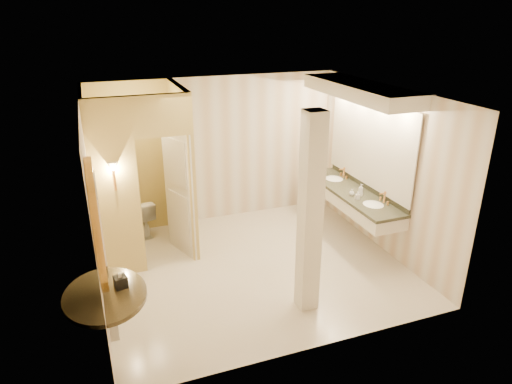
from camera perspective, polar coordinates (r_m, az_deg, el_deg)
floor at (r=7.30m, az=-0.24°, el=-9.28°), size 4.50×4.50×0.00m
ceiling at (r=6.34m, az=-0.28°, el=12.08°), size 4.50×4.50×0.00m
wall_back at (r=8.51m, az=-4.88°, el=5.22°), size 4.50×0.02×2.70m
wall_front at (r=5.05m, az=7.58°, el=-7.12°), size 4.50×0.02×2.70m
wall_left at (r=6.36m, az=-19.69°, el=-1.94°), size 0.02×4.00×2.70m
wall_right at (r=7.72m, az=15.66°, el=2.71°), size 0.02×4.00×2.70m
toilet_closet at (r=7.32m, az=-11.17°, el=2.37°), size 1.50×1.55×2.70m
wall_sconce at (r=6.63m, az=-17.43°, el=2.87°), size 0.14×0.14×0.42m
vanity at (r=7.80m, az=12.56°, el=5.35°), size 0.75×2.55×2.09m
console_shelf at (r=5.16m, az=-18.81°, el=-7.49°), size 1.13×1.13×2.01m
pillar at (r=5.82m, az=6.79°, el=-2.96°), size 0.25×0.25×2.70m
tissue_box at (r=5.42m, az=-16.56°, el=-10.72°), size 0.16×0.16×0.13m
toilet at (r=8.39m, az=-14.34°, el=-3.08°), size 0.55×0.74×0.67m
soap_bottle_a at (r=7.66m, az=12.59°, el=-0.44°), size 0.07×0.07×0.13m
soap_bottle_b at (r=7.80m, az=11.88°, el=-0.02°), size 0.10×0.10×0.11m
soap_bottle_c at (r=7.80m, az=12.96°, el=0.25°), size 0.10×0.10×0.21m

